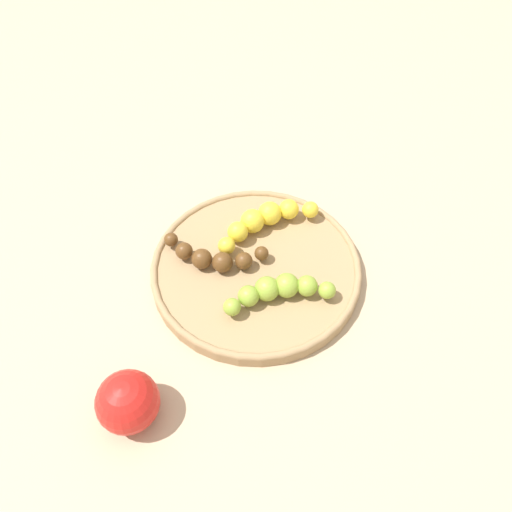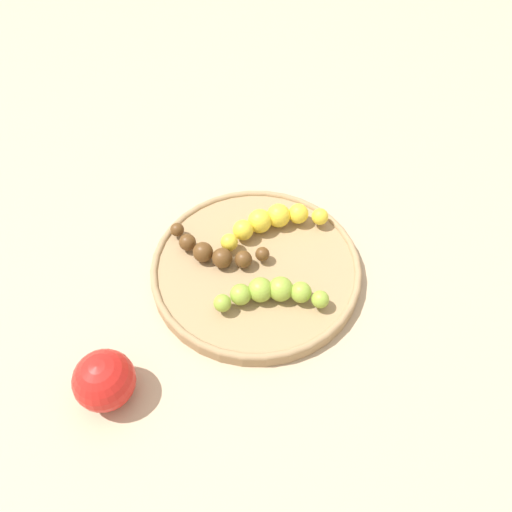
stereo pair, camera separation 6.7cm
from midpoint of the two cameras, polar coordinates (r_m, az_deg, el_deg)
name	(u,v)px [view 1 (the left image)]	position (r m, az deg, el deg)	size (l,w,h in m)	color
ground_plane	(256,272)	(0.70, -2.74, -2.10)	(2.40, 2.40, 0.00)	tan
fruit_bowl	(256,267)	(0.69, -2.77, -1.50)	(0.30, 0.30, 0.02)	#A08259
banana_green	(278,290)	(0.64, -0.45, -4.20)	(0.13, 0.10, 0.03)	#8CAD38
banana_yellow	(263,220)	(0.72, -1.82, 4.07)	(0.16, 0.08, 0.04)	yellow
banana_overripe	(213,257)	(0.68, -7.79, -0.26)	(0.09, 0.14, 0.03)	#593819
apple_red	(128,402)	(0.60, -17.96, -16.06)	(0.07, 0.07, 0.07)	red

